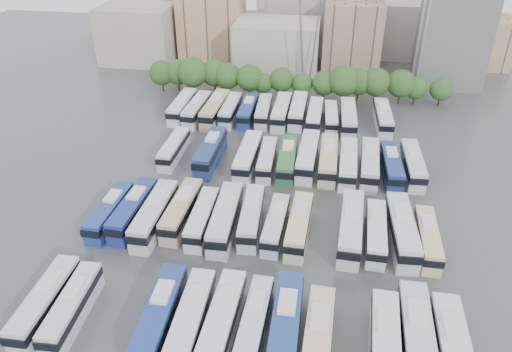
% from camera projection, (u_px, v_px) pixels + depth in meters
% --- Properties ---
extents(ground, '(220.00, 220.00, 0.00)m').
position_uv_depth(ground, '(269.00, 207.00, 73.20)').
color(ground, '#424447').
rests_on(ground, ground).
extents(tree_line, '(65.14, 7.86, 8.33)m').
position_uv_depth(tree_line, '(287.00, 79.00, 106.72)').
color(tree_line, black).
rests_on(tree_line, ground).
extents(city_buildings, '(102.00, 35.00, 20.00)m').
position_uv_depth(city_buildings, '(277.00, 26.00, 130.88)').
color(city_buildings, '#9E998E').
rests_on(city_buildings, ground).
extents(apartment_tower, '(14.00, 14.00, 26.00)m').
position_uv_depth(apartment_tower, '(455.00, 26.00, 111.04)').
color(apartment_tower, silver).
rests_on(apartment_tower, ground).
extents(electricity_pylon, '(9.00, 6.91, 33.83)m').
position_uv_depth(electricity_pylon, '(310.00, 3.00, 105.57)').
color(electricity_pylon, slate).
rests_on(electricity_pylon, ground).
extents(bus_r0_s0, '(2.75, 12.30, 3.85)m').
position_uv_depth(bus_r0_s0, '(46.00, 302.00, 54.40)').
color(bus_r0_s0, silver).
rests_on(bus_r0_s0, ground).
extents(bus_r0_s1, '(2.96, 11.70, 3.64)m').
position_uv_depth(bus_r0_s1, '(72.00, 307.00, 53.89)').
color(bus_r0_s1, silver).
rests_on(bus_r0_s1, ground).
extents(bus_r0_s4, '(3.17, 12.99, 4.05)m').
position_uv_depth(bus_r0_s4, '(160.00, 315.00, 52.59)').
color(bus_r0_s4, navy).
rests_on(bus_r0_s4, ground).
extents(bus_r0_s5, '(2.93, 12.68, 3.97)m').
position_uv_depth(bus_r0_s5, '(191.00, 320.00, 52.09)').
color(bus_r0_s5, silver).
rests_on(bus_r0_s5, ground).
extents(bus_r0_s6, '(3.13, 12.72, 3.97)m').
position_uv_depth(bus_r0_s6, '(222.00, 321.00, 51.97)').
color(bus_r0_s6, silver).
rests_on(bus_r0_s6, ground).
extents(bus_r0_s7, '(2.76, 11.24, 3.50)m').
position_uv_depth(bus_r0_s7, '(255.00, 321.00, 52.28)').
color(bus_r0_s7, silver).
rests_on(bus_r0_s7, ground).
extents(bus_r0_s8, '(3.00, 13.34, 4.18)m').
position_uv_depth(bus_r0_s8, '(285.00, 327.00, 51.19)').
color(bus_r0_s8, navy).
rests_on(bus_r0_s8, ground).
extents(bus_r0_s9, '(3.24, 12.81, 3.99)m').
position_uv_depth(bus_r0_s9, '(318.00, 341.00, 49.71)').
color(bus_r0_s9, beige).
rests_on(bus_r0_s9, ground).
extents(bus_r0_s11, '(3.42, 12.92, 4.02)m').
position_uv_depth(bus_r0_s11, '(385.00, 347.00, 49.12)').
color(bus_r0_s11, silver).
rests_on(bus_r0_s11, ground).
extents(bus_r0_s12, '(3.24, 13.67, 4.27)m').
position_uv_depth(bus_r0_s12, '(417.00, 340.00, 49.69)').
color(bus_r0_s12, silver).
rests_on(bus_r0_s12, ground).
extents(bus_r1_s0, '(2.94, 11.76, 3.66)m').
position_uv_depth(bus_r1_s0, '(110.00, 212.00, 69.12)').
color(bus_r1_s0, navy).
rests_on(bus_r1_s0, ground).
extents(bus_r1_s1, '(3.30, 12.59, 3.91)m').
position_uv_depth(bus_r1_s1, '(133.00, 210.00, 69.34)').
color(bus_r1_s1, navy).
rests_on(bus_r1_s1, ground).
extents(bus_r1_s2, '(3.08, 13.26, 4.15)m').
position_uv_depth(bus_r1_s2, '(155.00, 214.00, 68.17)').
color(bus_r1_s2, silver).
rests_on(bus_r1_s2, ground).
extents(bus_r1_s3, '(3.17, 12.49, 3.89)m').
position_uv_depth(bus_r1_s3, '(182.00, 210.00, 69.32)').
color(bus_r1_s3, tan).
rests_on(bus_r1_s3, ground).
extents(bus_r1_s4, '(2.64, 11.60, 3.63)m').
position_uv_depth(bus_r1_s4, '(202.00, 218.00, 67.90)').
color(bus_r1_s4, silver).
rests_on(bus_r1_s4, ground).
extents(bus_r1_s5, '(3.26, 13.50, 4.21)m').
position_uv_depth(bus_r1_s5, '(225.00, 218.00, 67.39)').
color(bus_r1_s5, silver).
rests_on(bus_r1_s5, ground).
extents(bus_r1_s6, '(3.25, 12.23, 3.80)m').
position_uv_depth(bus_r1_s6, '(251.00, 216.00, 68.04)').
color(bus_r1_s6, silver).
rests_on(bus_r1_s6, ground).
extents(bus_r1_s7, '(2.85, 11.14, 3.47)m').
position_uv_depth(bus_r1_s7, '(276.00, 224.00, 66.84)').
color(bus_r1_s7, silver).
rests_on(bus_r1_s7, ground).
extents(bus_r1_s8, '(3.10, 12.22, 3.81)m').
position_uv_depth(bus_r1_s8, '(299.00, 225.00, 66.34)').
color(bus_r1_s8, beige).
rests_on(bus_r1_s8, ground).
extents(bus_r1_s10, '(3.63, 13.61, 4.23)m').
position_uv_depth(bus_r1_s10, '(351.00, 227.00, 65.69)').
color(bus_r1_s10, silver).
rests_on(bus_r1_s10, ground).
extents(bus_r1_s11, '(3.01, 11.72, 3.65)m').
position_uv_depth(bus_r1_s11, '(376.00, 232.00, 65.11)').
color(bus_r1_s11, silver).
rests_on(bus_r1_s11, ground).
extents(bus_r1_s12, '(3.59, 13.54, 4.21)m').
position_uv_depth(bus_r1_s12, '(402.00, 230.00, 65.11)').
color(bus_r1_s12, silver).
rests_on(bus_r1_s12, ground).
extents(bus_r1_s13, '(2.63, 11.28, 3.53)m').
position_uv_depth(bus_r1_s13, '(428.00, 238.00, 64.13)').
color(bus_r1_s13, beige).
rests_on(bus_r1_s13, ground).
extents(bus_r2_s1, '(2.70, 11.57, 3.62)m').
position_uv_depth(bus_r2_s1, '(174.00, 148.00, 85.17)').
color(bus_r2_s1, silver).
rests_on(bus_r2_s1, ground).
extents(bus_r2_s3, '(3.10, 13.21, 4.13)m').
position_uv_depth(bus_r2_s3, '(211.00, 151.00, 83.79)').
color(bus_r2_s3, navy).
rests_on(bus_r2_s3, ground).
extents(bus_r2_s5, '(3.08, 13.14, 4.11)m').
position_uv_depth(bus_r2_s5, '(248.00, 156.00, 82.39)').
color(bus_r2_s5, silver).
rests_on(bus_r2_s5, ground).
extents(bus_r2_s6, '(2.74, 11.38, 3.55)m').
position_uv_depth(bus_r2_s6, '(267.00, 159.00, 82.04)').
color(bus_r2_s6, silver).
rests_on(bus_r2_s6, ground).
extents(bus_r2_s7, '(3.03, 12.53, 3.91)m').
position_uv_depth(bus_r2_s7, '(287.00, 159.00, 81.61)').
color(bus_r2_s7, '#2B653B').
rests_on(bus_r2_s7, ground).
extents(bus_r2_s8, '(3.36, 13.47, 4.20)m').
position_uv_depth(bus_r2_s8, '(308.00, 156.00, 82.38)').
color(bus_r2_s8, silver).
rests_on(bus_r2_s8, ground).
extents(bus_r2_s9, '(2.88, 13.04, 4.09)m').
position_uv_depth(bus_r2_s9, '(328.00, 159.00, 81.39)').
color(bus_r2_s9, '#C8BC89').
rests_on(bus_r2_s9, ground).
extents(bus_r2_s10, '(3.06, 12.70, 3.97)m').
position_uv_depth(bus_r2_s10, '(348.00, 163.00, 80.44)').
color(bus_r2_s10, silver).
rests_on(bus_r2_s10, ground).
extents(bus_r2_s11, '(3.44, 13.05, 4.06)m').
position_uv_depth(bus_r2_s11, '(370.00, 164.00, 80.24)').
color(bus_r2_s11, silver).
rests_on(bus_r2_s11, ground).
extents(bus_r2_s12, '(3.15, 12.28, 3.82)m').
position_uv_depth(bus_r2_s12, '(392.00, 166.00, 79.88)').
color(bus_r2_s12, navy).
rests_on(bus_r2_s12, ground).
extents(bus_r2_s13, '(3.04, 12.56, 3.92)m').
position_uv_depth(bus_r2_s13, '(413.00, 164.00, 80.20)').
color(bus_r2_s13, silver).
rests_on(bus_r2_s13, ground).
extents(bus_r3_s0, '(2.98, 12.64, 3.95)m').
position_uv_depth(bus_r3_s0, '(182.00, 106.00, 100.31)').
color(bus_r3_s0, silver).
rests_on(bus_r3_s0, ground).
extents(bus_r3_s1, '(3.34, 12.66, 3.94)m').
position_uv_depth(bus_r3_s1, '(197.00, 109.00, 99.11)').
color(bus_r3_s1, silver).
rests_on(bus_r3_s1, ground).
extents(bus_r3_s2, '(3.53, 13.66, 4.25)m').
position_uv_depth(bus_r3_s2, '(215.00, 109.00, 98.81)').
color(bus_r3_s2, tan).
rests_on(bus_r3_s2, ground).
extents(bus_r3_s3, '(2.73, 12.00, 3.76)m').
position_uv_depth(bus_r3_s3, '(231.00, 110.00, 99.11)').
color(bus_r3_s3, silver).
rests_on(bus_r3_s3, ground).
extents(bus_r3_s4, '(2.63, 11.88, 3.73)m').
position_uv_depth(bus_r3_s4, '(248.00, 111.00, 98.71)').
color(bus_r3_s4, navy).
rests_on(bus_r3_s4, ground).
extents(bus_r3_s5, '(3.05, 11.75, 3.66)m').
position_uv_depth(bus_r3_s5, '(263.00, 111.00, 98.68)').
color(bus_r3_s5, silver).
rests_on(bus_r3_s5, ground).
extents(bus_r3_s6, '(2.94, 12.97, 4.06)m').
position_uv_depth(bus_r3_s6, '(281.00, 111.00, 98.04)').
color(bus_r3_s6, silver).
rests_on(bus_r3_s6, ground).
extents(bus_r3_s7, '(2.99, 12.98, 4.06)m').
position_uv_depth(bus_r3_s7, '(298.00, 110.00, 98.41)').
color(bus_r3_s7, silver).
rests_on(bus_r3_s7, ground).
extents(bus_r3_s8, '(2.82, 12.13, 3.80)m').
position_uv_depth(bus_r3_s8, '(315.00, 115.00, 96.70)').
color(bus_r3_s8, silver).
rests_on(bus_r3_s8, ground).
extents(bus_r3_s9, '(2.96, 11.13, 3.46)m').
position_uv_depth(bus_r3_s9, '(331.00, 117.00, 96.30)').
color(bus_r3_s9, white).
rests_on(bus_r3_s9, ground).
extents(bus_r3_s10, '(3.25, 13.21, 4.12)m').
position_uv_depth(bus_r3_s10, '(348.00, 118.00, 95.38)').
color(bus_r3_s10, silver).
rests_on(bus_r3_s10, ground).
extents(bus_r3_s12, '(3.20, 12.58, 3.92)m').
position_uv_depth(bus_r3_s12, '(383.00, 117.00, 95.72)').
color(bus_r3_s12, silver).
rests_on(bus_r3_s12, ground).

